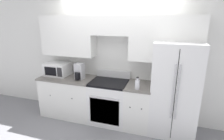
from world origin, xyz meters
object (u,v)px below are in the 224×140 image
at_px(bottle, 137,84).
at_px(oven_range, 109,101).
at_px(refrigerator, 174,89).
at_px(microwave, 58,69).

bearing_deg(bottle, oven_range, 160.84).
height_order(refrigerator, microwave, refrigerator).
bearing_deg(refrigerator, microwave, 180.00).
relative_size(oven_range, bottle, 4.60).
xyz_separation_m(refrigerator, microwave, (-2.48, 0.00, 0.16)).
height_order(oven_range, refrigerator, refrigerator).
bearing_deg(bottle, microwave, 171.58).
height_order(oven_range, bottle, bottle).
distance_m(refrigerator, bottle, 0.71).
xyz_separation_m(microwave, bottle, (1.84, -0.27, -0.05)).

